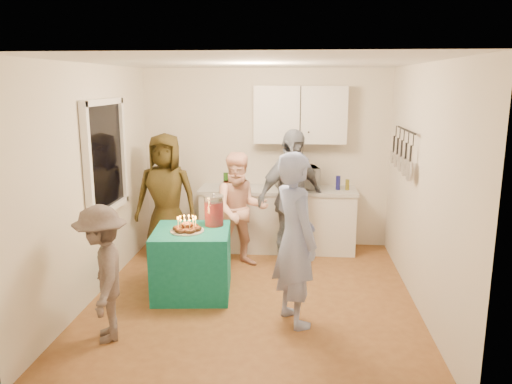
# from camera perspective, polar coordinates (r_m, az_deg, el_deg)

# --- Properties ---
(floor) EXTENTS (4.00, 4.00, 0.00)m
(floor) POSITION_cam_1_polar(r_m,az_deg,el_deg) (5.83, -0.30, -11.86)
(floor) COLOR brown
(floor) RESTS_ON ground
(ceiling) EXTENTS (4.00, 4.00, 0.00)m
(ceiling) POSITION_cam_1_polar(r_m,az_deg,el_deg) (5.32, -0.33, 14.61)
(ceiling) COLOR white
(ceiling) RESTS_ON floor
(back_wall) EXTENTS (3.60, 3.60, 0.00)m
(back_wall) POSITION_cam_1_polar(r_m,az_deg,el_deg) (7.39, 1.09, 3.89)
(back_wall) COLOR silver
(back_wall) RESTS_ON floor
(left_wall) EXTENTS (4.00, 4.00, 0.00)m
(left_wall) POSITION_cam_1_polar(r_m,az_deg,el_deg) (5.87, -18.11, 1.02)
(left_wall) COLOR silver
(left_wall) RESTS_ON floor
(right_wall) EXTENTS (4.00, 4.00, 0.00)m
(right_wall) POSITION_cam_1_polar(r_m,az_deg,el_deg) (5.56, 18.49, 0.39)
(right_wall) COLOR silver
(right_wall) RESTS_ON floor
(window_night) EXTENTS (0.04, 1.00, 1.20)m
(window_night) POSITION_cam_1_polar(r_m,az_deg,el_deg) (6.09, -16.92, 3.88)
(window_night) COLOR black
(window_night) RESTS_ON left_wall
(counter) EXTENTS (2.20, 0.58, 0.86)m
(counter) POSITION_cam_1_polar(r_m,az_deg,el_deg) (7.27, 2.48, -3.29)
(counter) COLOR white
(counter) RESTS_ON floor
(countertop) EXTENTS (2.24, 0.62, 0.05)m
(countertop) POSITION_cam_1_polar(r_m,az_deg,el_deg) (7.16, 2.52, 0.22)
(countertop) COLOR beige
(countertop) RESTS_ON counter
(upper_cabinet) EXTENTS (1.30, 0.30, 0.80)m
(upper_cabinet) POSITION_cam_1_polar(r_m,az_deg,el_deg) (7.16, 5.08, 8.80)
(upper_cabinet) COLOR white
(upper_cabinet) RESTS_ON back_wall
(pot_rack) EXTENTS (0.12, 1.00, 0.60)m
(pot_rack) POSITION_cam_1_polar(r_m,az_deg,el_deg) (6.17, 16.47, 4.49)
(pot_rack) COLOR black
(pot_rack) RESTS_ON right_wall
(microwave) EXTENTS (0.64, 0.51, 0.32)m
(microwave) POSITION_cam_1_polar(r_m,az_deg,el_deg) (7.12, 4.72, 1.63)
(microwave) COLOR white
(microwave) RESTS_ON countertop
(party_table) EXTENTS (0.93, 0.93, 0.76)m
(party_table) POSITION_cam_1_polar(r_m,az_deg,el_deg) (5.83, -7.30, -7.92)
(party_table) COLOR #127866
(party_table) RESTS_ON floor
(donut_cake) EXTENTS (0.38, 0.38, 0.18)m
(donut_cake) POSITION_cam_1_polar(r_m,az_deg,el_deg) (5.64, -7.90, -3.62)
(donut_cake) COLOR #381C0C
(donut_cake) RESTS_ON party_table
(punch_jar) EXTENTS (0.22, 0.22, 0.34)m
(punch_jar) POSITION_cam_1_polar(r_m,az_deg,el_deg) (5.82, -4.83, -2.22)
(punch_jar) COLOR red
(punch_jar) RESTS_ON party_table
(man_birthday) EXTENTS (0.68, 0.76, 1.75)m
(man_birthday) POSITION_cam_1_polar(r_m,az_deg,el_deg) (4.97, 4.49, -5.43)
(man_birthday) COLOR #97A6DB
(man_birthday) RESTS_ON floor
(woman_back_left) EXTENTS (0.86, 0.56, 1.74)m
(woman_back_left) POSITION_cam_1_polar(r_m,az_deg,el_deg) (6.93, -10.23, -0.53)
(woman_back_left) COLOR brown
(woman_back_left) RESTS_ON floor
(woman_back_center) EXTENTS (0.86, 0.75, 1.53)m
(woman_back_center) POSITION_cam_1_polar(r_m,az_deg,el_deg) (6.52, -1.79, -2.10)
(woman_back_center) COLOR #FF9D85
(woman_back_center) RESTS_ON floor
(woman_back_right) EXTENTS (1.09, 1.04, 1.81)m
(woman_back_right) POSITION_cam_1_polar(r_m,az_deg,el_deg) (6.58, 4.02, -0.69)
(woman_back_right) COLOR black
(woman_back_right) RESTS_ON floor
(child_near_left) EXTENTS (0.75, 0.96, 1.31)m
(child_near_left) POSITION_cam_1_polar(r_m,az_deg,el_deg) (4.92, -17.12, -8.92)
(child_near_left) COLOR #504440
(child_near_left) RESTS_ON floor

